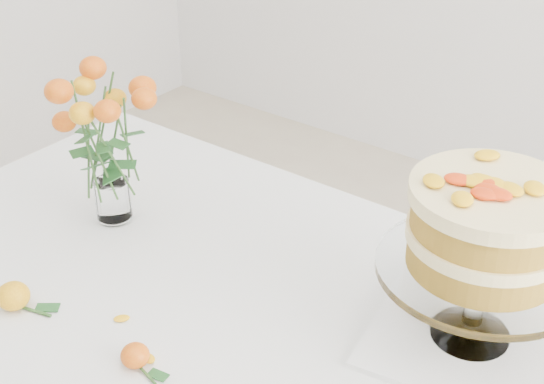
{
  "coord_description": "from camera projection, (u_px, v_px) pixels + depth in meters",
  "views": [
    {
      "loc": [
        0.64,
        -0.71,
        1.55
      ],
      "look_at": [
        -0.0,
        0.15,
        0.92
      ],
      "focal_mm": 50.0,
      "sensor_mm": 36.0,
      "label": 1
    }
  ],
  "objects": [
    {
      "name": "table",
      "position": [
        221.0,
        355.0,
        1.26
      ],
      "size": [
        1.43,
        0.93,
        0.76
      ],
      "color": "tan",
      "rests_on": "ground"
    },
    {
      "name": "napkin",
      "position": [
        469.0,
        337.0,
        1.17
      ],
      "size": [
        0.34,
        0.34,
        0.01
      ],
      "primitive_type": "cube",
      "rotation": [
        0.0,
        0.0,
        0.17
      ],
      "color": "white",
      "rests_on": "table"
    },
    {
      "name": "cake_stand",
      "position": [
        486.0,
        235.0,
        1.08
      ],
      "size": [
        0.31,
        0.31,
        0.28
      ],
      "rotation": [
        0.0,
        0.0,
        0.22
      ],
      "color": "white",
      "rests_on": "napkin"
    },
    {
      "name": "rose_vase",
      "position": [
        104.0,
        126.0,
        1.37
      ],
      "size": [
        0.29,
        0.29,
        0.34
      ],
      "rotation": [
        0.0,
        0.0,
        -0.38
      ],
      "color": "white",
      "rests_on": "table"
    },
    {
      "name": "loose_rose_near",
      "position": [
        13.0,
        296.0,
        1.23
      ],
      "size": [
        0.1,
        0.05,
        0.05
      ],
      "rotation": [
        0.0,
        0.0,
        0.25
      ],
      "color": "yellow",
      "rests_on": "table"
    },
    {
      "name": "loose_rose_far",
      "position": [
        135.0,
        356.0,
        1.12
      ],
      "size": [
        0.08,
        0.04,
        0.04
      ],
      "rotation": [
        0.0,
        0.0,
        -0.25
      ],
      "color": "#D83F0A",
      "rests_on": "table"
    },
    {
      "name": "stray_petal_a",
      "position": [
        122.0,
        319.0,
        1.22
      ],
      "size": [
        0.03,
        0.02,
        0.0
      ],
      "primitive_type": "ellipsoid",
      "color": "#FCB40F",
      "rests_on": "table"
    },
    {
      "name": "stray_petal_b",
      "position": [
        148.0,
        359.0,
        1.14
      ],
      "size": [
        0.03,
        0.02,
        0.0
      ],
      "primitive_type": "ellipsoid",
      "color": "#FCB40F",
      "rests_on": "table"
    }
  ]
}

